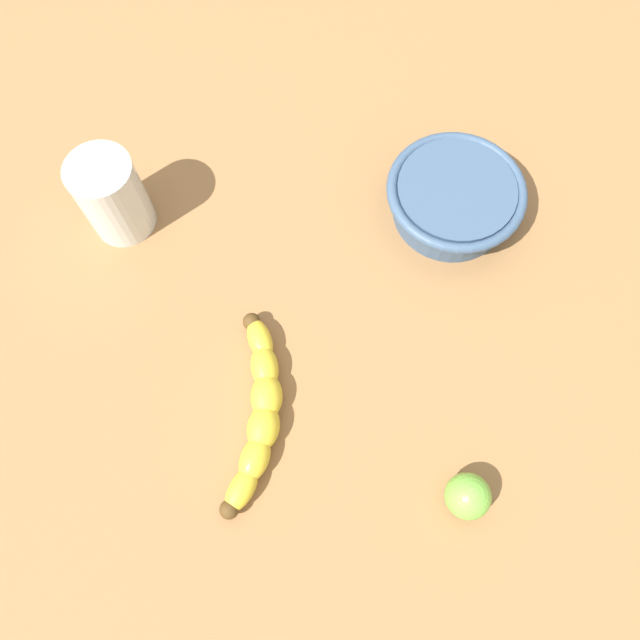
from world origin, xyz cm
name	(u,v)px	position (x,y,z in cm)	size (l,w,h in cm)	color
wooden_tabletop	(267,310)	(0.00, 0.00, 1.50)	(120.00, 120.00, 3.00)	#976A3F
banana	(259,411)	(-0.74, 12.02, 4.59)	(5.44, 20.69, 3.19)	yellow
smoothie_glass	(113,197)	(17.20, -9.22, 7.82)	(7.02, 7.02, 9.98)	silver
ceramic_bowl	(454,198)	(-19.72, -13.25, 5.98)	(15.36, 15.36, 5.01)	#3D5675
lime_fruit	(468,496)	(-21.16, 18.55, 5.17)	(4.33, 4.33, 4.33)	#75C142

